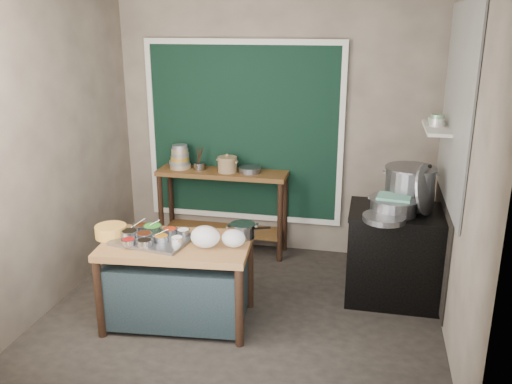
% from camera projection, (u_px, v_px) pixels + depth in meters
% --- Properties ---
extents(floor, '(3.50, 3.00, 0.02)m').
position_uv_depth(floor, '(244.00, 311.00, 4.99)').
color(floor, '#2E2823').
rests_on(floor, ground).
extents(back_wall, '(3.50, 0.02, 2.80)m').
position_uv_depth(back_wall, '(275.00, 129.00, 5.97)').
color(back_wall, gray).
rests_on(back_wall, floor).
extents(left_wall, '(0.02, 3.00, 2.80)m').
position_uv_depth(left_wall, '(55.00, 152.00, 4.92)').
color(left_wall, gray).
rests_on(left_wall, floor).
extents(right_wall, '(0.02, 3.00, 2.80)m').
position_uv_depth(right_wall, '(463.00, 175.00, 4.20)').
color(right_wall, gray).
rests_on(right_wall, floor).
extents(curtain_panel, '(2.10, 0.02, 1.90)m').
position_uv_depth(curtain_panel, '(243.00, 133.00, 6.02)').
color(curtain_panel, black).
rests_on(curtain_panel, back_wall).
extents(curtain_frame, '(2.22, 0.03, 2.02)m').
position_uv_depth(curtain_frame, '(243.00, 133.00, 6.01)').
color(curtain_frame, beige).
rests_on(curtain_frame, back_wall).
extents(tile_panel, '(0.02, 1.70, 1.70)m').
position_uv_depth(tile_panel, '(457.00, 106.00, 4.59)').
color(tile_panel, '#B2B2AA').
rests_on(tile_panel, right_wall).
extents(soot_patch, '(0.01, 1.30, 1.30)m').
position_uv_depth(soot_patch, '(442.00, 228.00, 5.03)').
color(soot_patch, black).
rests_on(soot_patch, right_wall).
extents(wall_shelf, '(0.22, 0.70, 0.03)m').
position_uv_depth(wall_shelf, '(437.00, 128.00, 4.96)').
color(wall_shelf, beige).
rests_on(wall_shelf, right_wall).
extents(prep_table, '(1.31, 0.84, 0.75)m').
position_uv_depth(prep_table, '(178.00, 282.00, 4.70)').
color(prep_table, olive).
rests_on(prep_table, floor).
extents(back_counter, '(1.45, 0.40, 0.95)m').
position_uv_depth(back_counter, '(223.00, 211.00, 6.15)').
color(back_counter, brown).
rests_on(back_counter, floor).
extents(stove_block, '(0.90, 0.68, 0.85)m').
position_uv_depth(stove_block, '(397.00, 256.00, 5.10)').
color(stove_block, black).
rests_on(stove_block, floor).
extents(stove_top, '(0.92, 0.69, 0.03)m').
position_uv_depth(stove_top, '(400.00, 212.00, 4.96)').
color(stove_top, black).
rests_on(stove_top, stove_block).
extents(condiment_tray, '(0.68, 0.53, 0.03)m').
position_uv_depth(condiment_tray, '(153.00, 240.00, 4.61)').
color(condiment_tray, gray).
rests_on(condiment_tray, prep_table).
extents(condiment_bowls, '(0.57, 0.44, 0.07)m').
position_uv_depth(condiment_bowls, '(151.00, 234.00, 4.61)').
color(condiment_bowls, gray).
rests_on(condiment_bowls, condiment_tray).
extents(yellow_basin, '(0.35, 0.35, 0.10)m').
position_uv_depth(yellow_basin, '(111.00, 231.00, 4.68)').
color(yellow_basin, gold).
rests_on(yellow_basin, prep_table).
extents(saucepan, '(0.29, 0.29, 0.12)m').
position_uv_depth(saucepan, '(243.00, 231.00, 4.67)').
color(saucepan, gray).
rests_on(saucepan, prep_table).
extents(plastic_bag_a, '(0.27, 0.23, 0.18)m').
position_uv_depth(plastic_bag_a, '(205.00, 237.00, 4.46)').
color(plastic_bag_a, white).
rests_on(plastic_bag_a, prep_table).
extents(plastic_bag_b, '(0.20, 0.17, 0.15)m').
position_uv_depth(plastic_bag_b, '(233.00, 238.00, 4.47)').
color(plastic_bag_b, white).
rests_on(plastic_bag_b, prep_table).
extents(bowl_stack, '(0.24, 0.24, 0.27)m').
position_uv_depth(bowl_stack, '(180.00, 158.00, 6.08)').
color(bowl_stack, tan).
rests_on(bowl_stack, back_counter).
extents(utensil_cup, '(0.17, 0.17, 0.08)m').
position_uv_depth(utensil_cup, '(200.00, 166.00, 6.05)').
color(utensil_cup, gray).
rests_on(utensil_cup, back_counter).
extents(ceramic_crock, '(0.28, 0.28, 0.15)m').
position_uv_depth(ceramic_crock, '(227.00, 165.00, 5.94)').
color(ceramic_crock, '#8B6B4C').
rests_on(ceramic_crock, back_counter).
extents(wide_bowl, '(0.31, 0.31, 0.06)m').
position_uv_depth(wide_bowl, '(250.00, 170.00, 5.94)').
color(wide_bowl, gray).
rests_on(wide_bowl, back_counter).
extents(stock_pot, '(0.54, 0.54, 0.38)m').
position_uv_depth(stock_pot, '(409.00, 186.00, 5.04)').
color(stock_pot, gray).
rests_on(stock_pot, stove_top).
extents(pot_lid, '(0.29, 0.47, 0.46)m').
position_uv_depth(pot_lid, '(425.00, 190.00, 4.82)').
color(pot_lid, gray).
rests_on(pot_lid, stove_top).
extents(steamer, '(0.53, 0.53, 0.14)m').
position_uv_depth(steamer, '(393.00, 206.00, 4.87)').
color(steamer, gray).
rests_on(steamer, stove_top).
extents(green_cloth, '(0.32, 0.26, 0.02)m').
position_uv_depth(green_cloth, '(394.00, 197.00, 4.84)').
color(green_cloth, '#5FA280').
rests_on(green_cloth, steamer).
extents(shallow_pan, '(0.40, 0.40, 0.05)m').
position_uv_depth(shallow_pan, '(384.00, 218.00, 4.70)').
color(shallow_pan, gray).
rests_on(shallow_pan, stove_top).
extents(shelf_bowl_stack, '(0.14, 0.14, 0.11)m').
position_uv_depth(shelf_bowl_stack, '(438.00, 121.00, 4.95)').
color(shelf_bowl_stack, silver).
rests_on(shelf_bowl_stack, wall_shelf).
extents(shelf_bowl_green, '(0.17, 0.17, 0.05)m').
position_uv_depth(shelf_bowl_green, '(435.00, 120.00, 5.14)').
color(shelf_bowl_green, gray).
rests_on(shelf_bowl_green, wall_shelf).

